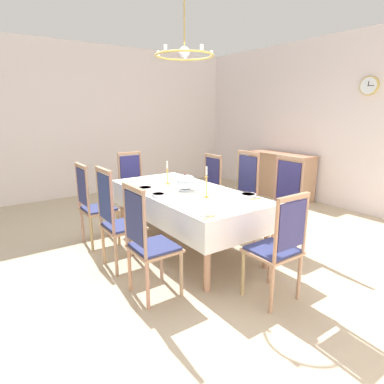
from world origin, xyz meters
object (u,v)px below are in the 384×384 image
object	(u,v)px
sideboard	(280,175)
bowl_far_left	(145,188)
soup_tureen	(185,182)
candlestick_east	(206,185)
bowl_near_right	(248,195)
chandelier	(184,55)
chair_south_a	(94,204)
chair_head_west	(134,184)
chair_north_b	(241,193)
chair_north_c	(281,205)
spoon_secondary	(258,199)
chair_north_a	(206,186)
chair_south_b	(117,218)
chair_south_c	(148,241)
chair_head_east	(278,246)
candlestick_west	(167,175)
mounted_clock	(369,86)
bowl_near_left	(203,213)
bowl_far_right	(158,195)
spoon_primary	(212,216)
dining_table	(185,196)

from	to	relation	value
sideboard	bowl_far_left	bearing A→B (deg)	101.62
soup_tureen	sideboard	xyz separation A→B (m)	(-1.02, 3.05, -0.42)
soup_tureen	candlestick_east	xyz separation A→B (m)	(0.43, -0.00, 0.04)
bowl_far_left	sideboard	xyz separation A→B (m)	(-0.71, 3.46, -0.34)
bowl_near_right	chandelier	distance (m)	1.77
chair_south_a	bowl_near_right	distance (m)	1.99
chair_head_west	bowl_far_left	distance (m)	1.29
chair_north_b	chair_north_c	world-z (taller)	chair_north_c
soup_tureen	spoon_secondary	bearing A→B (deg)	28.51
chair_north_a	chair_north_c	distance (m)	1.52
chair_south_b	chair_south_c	world-z (taller)	chair_south_b
chair_head_east	candlestick_west	distance (m)	1.97
bowl_near_right	chair_north_c	bearing A→B (deg)	83.15
mounted_clock	chandelier	xyz separation A→B (m)	(-0.45, -3.30, 0.23)
bowl_near_right	chair_south_a	bearing A→B (deg)	-137.13
mounted_clock	chair_north_a	bearing A→B (deg)	-117.08
chair_south_c	chair_north_b	bearing A→B (deg)	111.13
bowl_near_right	sideboard	size ratio (longest dim) A/B	0.13
chair_north_a	spoon_secondary	distance (m)	1.67
candlestick_east	soup_tureen	bearing A→B (deg)	180.00
chair_north_c	bowl_near_left	bearing A→B (deg)	96.83
bowl_near_left	bowl_near_right	xyz separation A→B (m)	(-0.22, 0.83, 0.01)
candlestick_west	chair_north_b	bearing A→B (deg)	63.47
chair_head_east	bowl_far_right	size ratio (longest dim) A/B	6.28
chair_north_c	candlestick_west	world-z (taller)	chair_north_c
chair_south_b	chair_south_c	distance (m)	0.72
bowl_far_right	chandelier	distance (m)	1.64
spoon_primary	bowl_near_left	bearing A→B (deg)	-175.04
chair_south_c	candlestick_west	distance (m)	1.54
chair_north_a	sideboard	bearing A→B (deg)	-83.00
dining_table	chair_north_a	bearing A→B (deg)	129.32
spoon_primary	mounted_clock	bearing A→B (deg)	89.22
candlestick_east	bowl_near_left	size ratio (longest dim) A/B	2.41
chair_head_west	chandelier	world-z (taller)	chandelier
spoon_primary	chandelier	distance (m)	1.93
chair_north_a	bowl_far_left	xyz separation A→B (m)	(0.45, -1.33, 0.24)
dining_table	bowl_near_right	bearing A→B (deg)	31.09
chair_north_a	spoon_primary	distance (m)	2.22
spoon_secondary	candlestick_east	bearing A→B (deg)	-127.15
chair_head_west	bowl_near_left	world-z (taller)	chair_head_west
chair_head_west	mounted_clock	world-z (taller)	mounted_clock
chair_south_a	mounted_clock	xyz separation A→B (m)	(1.21, 4.23, 1.57)
bowl_far_right	sideboard	xyz separation A→B (m)	(-1.09, 3.48, -0.34)
chair_south_a	chair_north_b	bearing A→B (deg)	66.99
chair_south_b	chair_north_c	bearing A→B (deg)	68.91
chair_south_a	candlestick_west	world-z (taller)	chair_south_a
spoon_primary	candlestick_east	bearing A→B (deg)	137.07
bowl_far_left	spoon_secondary	bearing A→B (deg)	36.97
bowl_near_left	bowl_near_right	size ratio (longest dim) A/B	0.81
bowl_far_right	chair_south_a	bearing A→B (deg)	-148.59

